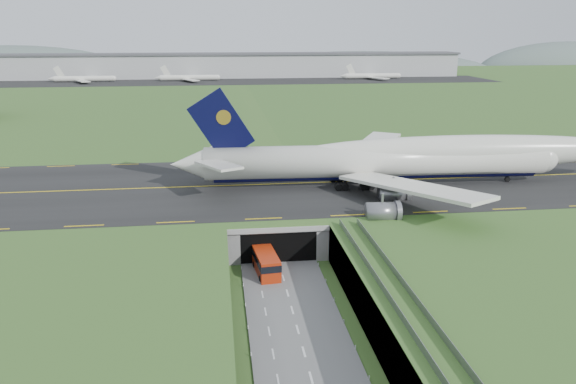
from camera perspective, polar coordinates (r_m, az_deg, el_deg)
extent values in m
plane|color=#305B24|center=(82.08, -0.32, -9.43)|extent=(900.00, 900.00, 0.00)
cube|color=gray|center=(80.83, -0.32, -7.51)|extent=(800.00, 800.00, 6.00)
cube|color=slate|center=(75.38, 0.38, -11.80)|extent=(12.00, 75.00, 0.20)
cube|color=black|center=(110.85, -2.37, 0.76)|extent=(800.00, 44.00, 0.18)
cube|color=gray|center=(97.65, -1.66, -1.73)|extent=(16.00, 22.00, 1.00)
cube|color=gray|center=(98.06, -5.73, -3.27)|extent=(2.00, 22.00, 6.00)
cube|color=gray|center=(99.31, 2.38, -2.95)|extent=(2.00, 22.00, 6.00)
cube|color=black|center=(93.93, -1.35, -4.40)|extent=(12.00, 12.00, 5.00)
cube|color=#A8A8A3|center=(87.21, -0.95, -3.87)|extent=(17.00, 0.50, 0.80)
cube|color=#A8A8A3|center=(65.54, 11.45, -11.06)|extent=(3.00, 53.00, 0.50)
cube|color=gray|center=(64.80, 10.30, -10.58)|extent=(0.06, 53.00, 1.00)
cube|color=gray|center=(65.65, 12.67, -10.36)|extent=(0.06, 53.00, 1.00)
cylinder|color=#A8A8A3|center=(59.38, 14.29, -17.71)|extent=(0.90, 0.90, 5.60)
cylinder|color=#A8A8A3|center=(69.02, 10.65, -12.36)|extent=(0.90, 0.90, 5.60)
cylinder|color=#A8A8A3|center=(79.30, 8.03, -8.32)|extent=(0.90, 0.90, 5.60)
cylinder|color=silver|center=(110.42, 9.08, 3.18)|extent=(66.95, 8.77, 6.28)
sphere|color=silver|center=(122.83, 24.40, 3.24)|extent=(6.38, 6.38, 6.16)
cone|color=silver|center=(107.58, -10.07, 2.79)|extent=(7.09, 6.22, 5.97)
ellipsoid|color=silver|center=(115.81, 17.82, 3.92)|extent=(71.12, 8.43, 6.60)
ellipsoid|color=black|center=(122.20, 24.04, 3.60)|extent=(4.50, 2.91, 2.20)
cylinder|color=black|center=(110.98, 9.03, 1.95)|extent=(63.48, 5.01, 2.64)
cube|color=silver|center=(126.00, 8.23, 4.35)|extent=(21.47, 28.57, 2.64)
cube|color=silver|center=(114.09, -6.85, 4.44)|extent=(9.25, 11.57, 1.01)
cube|color=silver|center=(96.52, 12.41, 0.53)|extent=(19.83, 29.23, 2.64)
cube|color=silver|center=(99.71, -7.08, 2.74)|extent=(8.69, 11.65, 1.01)
cube|color=black|center=(105.78, -6.80, 6.77)|extent=(12.50, 1.06, 13.89)
cylinder|color=gold|center=(105.54, -6.55, 7.57)|extent=(2.77, 0.79, 2.75)
cylinder|color=slate|center=(120.31, 8.27, 2.31)|extent=(5.22, 3.43, 3.24)
cylinder|color=slate|center=(129.20, 5.23, 3.36)|extent=(5.22, 3.43, 3.24)
cylinder|color=slate|center=(102.87, 10.60, -0.17)|extent=(5.22, 3.43, 3.24)
cylinder|color=slate|center=(92.17, 9.51, -2.02)|extent=(5.22, 3.43, 3.24)
cylinder|color=black|center=(120.66, 21.39, 1.22)|extent=(1.10, 0.53, 1.08)
cube|color=black|center=(110.45, 6.76, 1.02)|extent=(6.14, 7.09, 1.37)
cube|color=#AC270B|center=(84.80, -2.22, -7.25)|extent=(3.77, 8.17, 3.16)
cube|color=black|center=(84.55, -2.23, -6.86)|extent=(3.84, 8.28, 1.05)
cube|color=black|center=(85.33, -2.21, -8.06)|extent=(3.50, 7.63, 0.53)
cylinder|color=black|center=(82.69, -2.80, -8.80)|extent=(0.47, 0.98, 0.95)
cylinder|color=black|center=(87.44, -3.44, -7.38)|extent=(0.47, 0.98, 0.95)
cylinder|color=black|center=(83.18, -0.92, -8.63)|extent=(0.47, 0.98, 0.95)
cylinder|color=black|center=(87.89, -1.66, -7.23)|extent=(0.47, 0.98, 0.95)
cube|color=#B2B2B2|center=(374.30, -5.96, 12.63)|extent=(300.00, 22.00, 15.00)
cube|color=#4C4C51|center=(373.94, -5.99, 13.78)|extent=(302.00, 24.00, 1.20)
cube|color=black|center=(344.91, -5.80, 11.13)|extent=(320.00, 50.00, 0.08)
cylinder|color=silver|center=(358.09, -20.01, 10.77)|extent=(34.00, 3.20, 3.20)
cylinder|color=silver|center=(349.99, -10.00, 11.38)|extent=(34.00, 3.20, 3.20)
cylinder|color=silver|center=(362.86, 8.55, 11.60)|extent=(34.00, 3.20, 3.20)
ellipsoid|color=slate|center=(533.32, -26.32, 10.21)|extent=(220.00, 77.00, 56.00)
ellipsoid|color=slate|center=(521.26, 7.30, 11.61)|extent=(260.00, 91.00, 44.00)
ellipsoid|color=slate|center=(602.69, 26.40, 10.69)|extent=(180.00, 63.00, 60.00)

